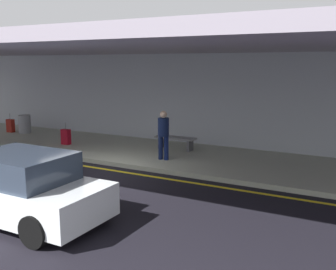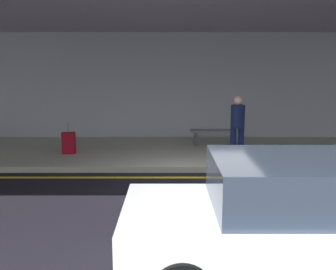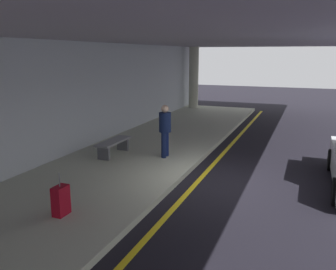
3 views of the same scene
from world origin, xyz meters
name	(u,v)px [view 2 (image 2 of 3)]	position (x,y,z in m)	size (l,w,h in m)	color
ground_plane	(197,185)	(0.00, 0.00, 0.00)	(60.00, 60.00, 0.00)	black
sidewalk	(189,152)	(0.00, 3.10, 0.07)	(26.00, 4.20, 0.15)	#AEB29D
lane_stripe_yellow	(195,177)	(0.00, 0.58, 0.00)	(26.00, 0.14, 0.01)	yellow
ceiling_overhang	(192,17)	(0.00, 2.60, 3.95)	(28.00, 13.20, 0.30)	#9D93A2
terminal_back_wall	(186,88)	(0.00, 5.35, 1.90)	(26.00, 0.30, 3.80)	#B1B9C1
car_white	(291,220)	(0.87, -3.67, 0.71)	(4.10, 1.92, 1.50)	white
traveler_with_luggage	(237,122)	(1.25, 2.13, 1.11)	(0.38, 0.38, 1.68)	#101B42
suitcase_upright_primary	(69,143)	(-3.50, 2.50, 0.46)	(0.36, 0.22, 0.90)	maroon
bench_metal	(215,134)	(0.86, 3.78, 0.50)	(1.60, 0.50, 0.48)	slate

